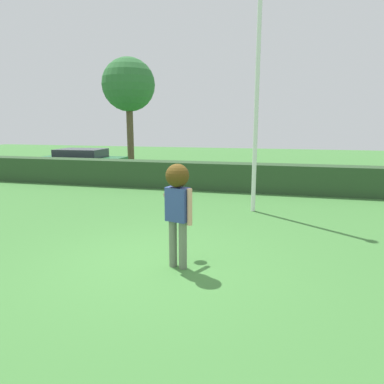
# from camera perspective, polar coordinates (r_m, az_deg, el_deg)

# --- Properties ---
(ground_plane) EXTENTS (60.00, 60.00, 0.00)m
(ground_plane) POSITION_cam_1_polar(r_m,az_deg,el_deg) (6.39, -5.43, -11.64)
(ground_plane) COLOR #407937
(person) EXTENTS (0.55, 0.84, 1.82)m
(person) POSITION_cam_1_polar(r_m,az_deg,el_deg) (5.88, -2.34, -1.24)
(person) COLOR slate
(person) RESTS_ON ground
(frisbee) EXTENTS (0.23, 0.23, 0.04)m
(frisbee) POSITION_cam_1_polar(r_m,az_deg,el_deg) (6.51, -1.74, -0.63)
(frisbee) COLOR yellow
(lamppost) EXTENTS (0.24, 0.24, 6.84)m
(lamppost) POSITION_cam_1_polar(r_m,az_deg,el_deg) (9.95, 10.66, 18.30)
(lamppost) COLOR silver
(lamppost) RESTS_ON ground
(hedge_row) EXTENTS (26.36, 0.90, 1.02)m
(hedge_row) POSITION_cam_1_polar(r_m,az_deg,el_deg) (13.18, 5.23, 2.56)
(hedge_row) COLOR #2B4828
(hedge_row) RESTS_ON ground
(parked_car_green) EXTENTS (4.26, 1.93, 1.25)m
(parked_car_green) POSITION_cam_1_polar(r_m,az_deg,el_deg) (17.95, -17.62, 4.94)
(parked_car_green) COLOR #1E6633
(parked_car_green) RESTS_ON ground
(maple_tree) EXTENTS (2.91, 2.91, 6.03)m
(maple_tree) POSITION_cam_1_polar(r_m,az_deg,el_deg) (20.36, -10.33, 16.75)
(maple_tree) COLOR brown
(maple_tree) RESTS_ON ground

